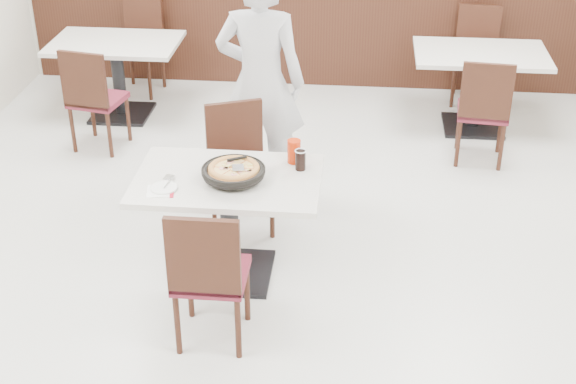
# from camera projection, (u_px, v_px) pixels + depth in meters

# --- Properties ---
(floor) EXTENTS (7.00, 7.00, 0.00)m
(floor) POSITION_uv_depth(u_px,v_px,m) (273.00, 267.00, 5.59)
(floor) COLOR #B4B4AF
(floor) RESTS_ON ground
(wainscot_back) EXTENTS (5.90, 0.03, 1.10)m
(wainscot_back) POSITION_uv_depth(u_px,v_px,m) (310.00, 35.00, 8.34)
(wainscot_back) COLOR black
(wainscot_back) RESTS_ON floor
(main_table) EXTENTS (1.23, 0.85, 0.75)m
(main_table) POSITION_uv_depth(u_px,v_px,m) (230.00, 227.00, 5.34)
(main_table) COLOR beige
(main_table) RESTS_ON floor
(chair_near) EXTENTS (0.42, 0.42, 0.95)m
(chair_near) POSITION_uv_depth(u_px,v_px,m) (211.00, 272.00, 4.71)
(chair_near) COLOR black
(chair_near) RESTS_ON floor
(chair_far) EXTENTS (0.55, 0.55, 0.95)m
(chair_far) POSITION_uv_depth(u_px,v_px,m) (241.00, 172.00, 5.81)
(chair_far) COLOR black
(chair_far) RESTS_ON floor
(trivet) EXTENTS (0.13, 0.13, 0.04)m
(trivet) POSITION_uv_depth(u_px,v_px,m) (238.00, 179.00, 5.10)
(trivet) COLOR black
(trivet) RESTS_ON main_table
(pizza_pan) EXTENTS (0.41, 0.41, 0.01)m
(pizza_pan) POSITION_uv_depth(u_px,v_px,m) (234.00, 174.00, 5.10)
(pizza_pan) COLOR black
(pizza_pan) RESTS_ON trivet
(pizza) EXTENTS (0.37, 0.37, 0.02)m
(pizza) POSITION_uv_depth(u_px,v_px,m) (234.00, 171.00, 5.11)
(pizza) COLOR #BC8243
(pizza) RESTS_ON pizza_pan
(pizza_server) EXTENTS (0.09, 0.11, 0.00)m
(pizza_server) POSITION_uv_depth(u_px,v_px,m) (238.00, 167.00, 5.08)
(pizza_server) COLOR silver
(pizza_server) RESTS_ON pizza
(napkin) EXTENTS (0.19, 0.19, 0.00)m
(napkin) POSITION_uv_depth(u_px,v_px,m) (160.00, 191.00, 5.00)
(napkin) COLOR white
(napkin) RESTS_ON main_table
(side_plate) EXTENTS (0.18, 0.18, 0.01)m
(side_plate) POSITION_uv_depth(u_px,v_px,m) (164.00, 188.00, 5.02)
(side_plate) COLOR white
(side_plate) RESTS_ON napkin
(fork) EXTENTS (0.04, 0.14, 0.00)m
(fork) POSITION_uv_depth(u_px,v_px,m) (168.00, 183.00, 5.05)
(fork) COLOR silver
(fork) RESTS_ON side_plate
(cola_glass) EXTENTS (0.07, 0.07, 0.13)m
(cola_glass) POSITION_uv_depth(u_px,v_px,m) (300.00, 160.00, 5.22)
(cola_glass) COLOR black
(cola_glass) RESTS_ON main_table
(red_cup) EXTENTS (0.09, 0.09, 0.16)m
(red_cup) POSITION_uv_depth(u_px,v_px,m) (294.00, 151.00, 5.31)
(red_cup) COLOR #B52305
(red_cup) RESTS_ON main_table
(diner_person) EXTENTS (0.70, 0.48, 1.87)m
(diner_person) POSITION_uv_depth(u_px,v_px,m) (261.00, 83.00, 6.10)
(diner_person) COLOR #BABABF
(diner_person) RESTS_ON floor
(bg_table_left) EXTENTS (1.28, 0.92, 0.75)m
(bg_table_left) POSITION_uv_depth(u_px,v_px,m) (119.00, 79.00, 7.71)
(bg_table_left) COLOR beige
(bg_table_left) RESTS_ON floor
(bg_chair_left_near) EXTENTS (0.49, 0.49, 0.95)m
(bg_chair_left_near) POSITION_uv_depth(u_px,v_px,m) (98.00, 97.00, 7.05)
(bg_chair_left_near) COLOR black
(bg_chair_left_near) RESTS_ON floor
(bg_chair_left_far) EXTENTS (0.48, 0.48, 0.95)m
(bg_chair_left_far) POSITION_uv_depth(u_px,v_px,m) (138.00, 48.00, 8.19)
(bg_chair_left_far) COLOR black
(bg_chair_left_far) RESTS_ON floor
(bg_table_right) EXTENTS (1.26, 0.90, 0.75)m
(bg_table_right) POSITION_uv_depth(u_px,v_px,m) (477.00, 90.00, 7.45)
(bg_table_right) COLOR beige
(bg_table_right) RESTS_ON floor
(bg_chair_right_near) EXTENTS (0.46, 0.46, 0.95)m
(bg_chair_right_near) POSITION_uv_depth(u_px,v_px,m) (483.00, 109.00, 6.82)
(bg_chair_right_near) COLOR black
(bg_chair_right_near) RESTS_ON floor
(bg_chair_right_far) EXTENTS (0.48, 0.48, 0.95)m
(bg_chair_right_far) POSITION_uv_depth(u_px,v_px,m) (475.00, 57.00, 7.95)
(bg_chair_right_far) COLOR black
(bg_chair_right_far) RESTS_ON floor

